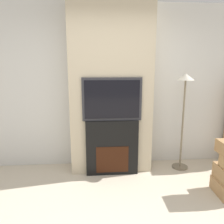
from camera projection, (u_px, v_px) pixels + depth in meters
name	position (u px, v px, depth m)	size (l,w,h in m)	color
wall_back	(110.00, 87.00, 3.69)	(6.00, 0.06, 2.70)	silver
chimney_breast	(111.00, 88.00, 3.46)	(1.28, 0.42, 2.70)	beige
fireplace	(112.00, 148.00, 3.44)	(0.81, 0.15, 0.88)	black
television	(112.00, 99.00, 3.28)	(0.90, 0.07, 0.65)	#2D2D33
floor_lamp	(184.00, 99.00, 3.49)	(0.27, 0.27, 1.58)	#726651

